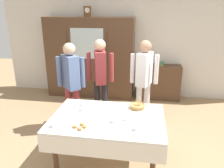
{
  "coord_description": "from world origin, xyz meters",
  "views": [
    {
      "loc": [
        0.48,
        -2.86,
        2.19
      ],
      "look_at": [
        0.0,
        0.2,
        1.1
      ],
      "focal_mm": 34.97,
      "sensor_mm": 36.0,
      "label": 1
    }
  ],
  "objects_px": {
    "tea_cup_front_edge": "(114,121)",
    "tea_cup_near_right": "(127,119)",
    "dining_table": "(107,125)",
    "tea_cup_mid_right": "(83,109)",
    "person_behind_table_right": "(71,78)",
    "spoon_far_left": "(88,117)",
    "tea_cup_far_left": "(83,104)",
    "wall_cabinet": "(90,58)",
    "mantel_clock": "(88,11)",
    "bread_basket": "(137,106)",
    "bookshelf_low": "(159,82)",
    "person_beside_shelf": "(144,75)",
    "spoon_center": "(129,115)",
    "person_behind_table_left": "(100,73)",
    "tea_cup_center": "(137,128)",
    "book_stack": "(161,64)",
    "tea_cup_mid_left": "(54,125)",
    "spoon_front_edge": "(108,105)",
    "pastry_plate": "(80,127)"
  },
  "relations": [
    {
      "from": "tea_cup_front_edge",
      "to": "tea_cup_near_right",
      "type": "distance_m",
      "value": 0.18
    },
    {
      "from": "dining_table",
      "to": "tea_cup_mid_right",
      "type": "relative_size",
      "value": 11.98
    },
    {
      "from": "tea_cup_near_right",
      "to": "person_behind_table_right",
      "type": "height_order",
      "value": "person_behind_table_right"
    },
    {
      "from": "tea_cup_near_right",
      "to": "spoon_far_left",
      "type": "bearing_deg",
      "value": 179.32
    },
    {
      "from": "tea_cup_far_left",
      "to": "tea_cup_front_edge",
      "type": "relative_size",
      "value": 1.0
    },
    {
      "from": "wall_cabinet",
      "to": "person_behind_table_right",
      "type": "xyz_separation_m",
      "value": [
        0.07,
        -1.65,
        -0.01
      ]
    },
    {
      "from": "dining_table",
      "to": "spoon_far_left",
      "type": "relative_size",
      "value": 13.08
    },
    {
      "from": "mantel_clock",
      "to": "person_behind_table_right",
      "type": "height_order",
      "value": "mantel_clock"
    },
    {
      "from": "tea_cup_far_left",
      "to": "bread_basket",
      "type": "relative_size",
      "value": 0.54
    },
    {
      "from": "bookshelf_low",
      "to": "bread_basket",
      "type": "bearing_deg",
      "value": -101.31
    },
    {
      "from": "person_beside_shelf",
      "to": "mantel_clock",
      "type": "bearing_deg",
      "value": 136.98
    },
    {
      "from": "tea_cup_far_left",
      "to": "spoon_center",
      "type": "relative_size",
      "value": 1.09
    },
    {
      "from": "person_behind_table_left",
      "to": "tea_cup_center",
      "type": "bearing_deg",
      "value": -62.98
    },
    {
      "from": "dining_table",
      "to": "book_stack",
      "type": "relative_size",
      "value": 6.92
    },
    {
      "from": "tea_cup_front_edge",
      "to": "bread_basket",
      "type": "relative_size",
      "value": 0.54
    },
    {
      "from": "bread_basket",
      "to": "tea_cup_mid_left",
      "type": "bearing_deg",
      "value": -144.79
    },
    {
      "from": "tea_cup_front_edge",
      "to": "spoon_far_left",
      "type": "height_order",
      "value": "tea_cup_front_edge"
    },
    {
      "from": "spoon_front_edge",
      "to": "pastry_plate",
      "type": "bearing_deg",
      "value": -106.99
    },
    {
      "from": "dining_table",
      "to": "bookshelf_low",
      "type": "bearing_deg",
      "value": 72.22
    },
    {
      "from": "bread_basket",
      "to": "person_beside_shelf",
      "type": "relative_size",
      "value": 0.15
    },
    {
      "from": "wall_cabinet",
      "to": "tea_cup_far_left",
      "type": "bearing_deg",
      "value": -78.31
    },
    {
      "from": "tea_cup_mid_right",
      "to": "spoon_front_edge",
      "type": "relative_size",
      "value": 1.09
    },
    {
      "from": "wall_cabinet",
      "to": "tea_cup_front_edge",
      "type": "xyz_separation_m",
      "value": [
        1.02,
        -2.69,
        -0.21
      ]
    },
    {
      "from": "tea_cup_mid_left",
      "to": "spoon_front_edge",
      "type": "relative_size",
      "value": 1.09
    },
    {
      "from": "pastry_plate",
      "to": "person_beside_shelf",
      "type": "bearing_deg",
      "value": 64.84
    },
    {
      "from": "spoon_center",
      "to": "person_behind_table_right",
      "type": "height_order",
      "value": "person_behind_table_right"
    },
    {
      "from": "book_stack",
      "to": "spoon_far_left",
      "type": "bearing_deg",
      "value": -112.68
    },
    {
      "from": "tea_cup_far_left",
      "to": "tea_cup_near_right",
      "type": "distance_m",
      "value": 0.81
    },
    {
      "from": "person_beside_shelf",
      "to": "tea_cup_mid_right",
      "type": "bearing_deg",
      "value": -127.28
    },
    {
      "from": "tea_cup_near_right",
      "to": "tea_cup_mid_left",
      "type": "height_order",
      "value": "same"
    },
    {
      "from": "tea_cup_far_left",
      "to": "spoon_far_left",
      "type": "relative_size",
      "value": 1.09
    },
    {
      "from": "tea_cup_mid_right",
      "to": "spoon_far_left",
      "type": "relative_size",
      "value": 1.09
    },
    {
      "from": "bookshelf_low",
      "to": "tea_cup_mid_left",
      "type": "xyz_separation_m",
      "value": [
        -1.47,
        -2.97,
        0.35
      ]
    },
    {
      "from": "mantel_clock",
      "to": "tea_cup_center",
      "type": "distance_m",
      "value": 3.4
    },
    {
      "from": "wall_cabinet",
      "to": "pastry_plate",
      "type": "relative_size",
      "value": 7.78
    },
    {
      "from": "spoon_far_left",
      "to": "tea_cup_center",
      "type": "bearing_deg",
      "value": -18.86
    },
    {
      "from": "tea_cup_front_edge",
      "to": "person_beside_shelf",
      "type": "relative_size",
      "value": 0.08
    },
    {
      "from": "tea_cup_mid_left",
      "to": "dining_table",
      "type": "bearing_deg",
      "value": 28.04
    },
    {
      "from": "mantel_clock",
      "to": "tea_cup_center",
      "type": "bearing_deg",
      "value": -64.81
    },
    {
      "from": "book_stack",
      "to": "tea_cup_mid_left",
      "type": "xyz_separation_m",
      "value": [
        -1.47,
        -2.97,
        -0.12
      ]
    },
    {
      "from": "wall_cabinet",
      "to": "tea_cup_front_edge",
      "type": "distance_m",
      "value": 2.88
    },
    {
      "from": "pastry_plate",
      "to": "person_behind_table_left",
      "type": "height_order",
      "value": "person_behind_table_left"
    },
    {
      "from": "bookshelf_low",
      "to": "pastry_plate",
      "type": "relative_size",
      "value": 3.62
    },
    {
      "from": "dining_table",
      "to": "book_stack",
      "type": "height_order",
      "value": "book_stack"
    },
    {
      "from": "bookshelf_low",
      "to": "tea_cup_mid_left",
      "type": "bearing_deg",
      "value": -116.36
    },
    {
      "from": "book_stack",
      "to": "dining_table",
      "type": "bearing_deg",
      "value": -107.78
    },
    {
      "from": "spoon_far_left",
      "to": "person_behind_table_left",
      "type": "distance_m",
      "value": 1.33
    },
    {
      "from": "person_beside_shelf",
      "to": "person_behind_table_right",
      "type": "bearing_deg",
      "value": -164.43
    },
    {
      "from": "tea_cup_near_right",
      "to": "person_beside_shelf",
      "type": "distance_m",
      "value": 1.35
    },
    {
      "from": "tea_cup_far_left",
      "to": "tea_cup_center",
      "type": "distance_m",
      "value": 1.05
    }
  ]
}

